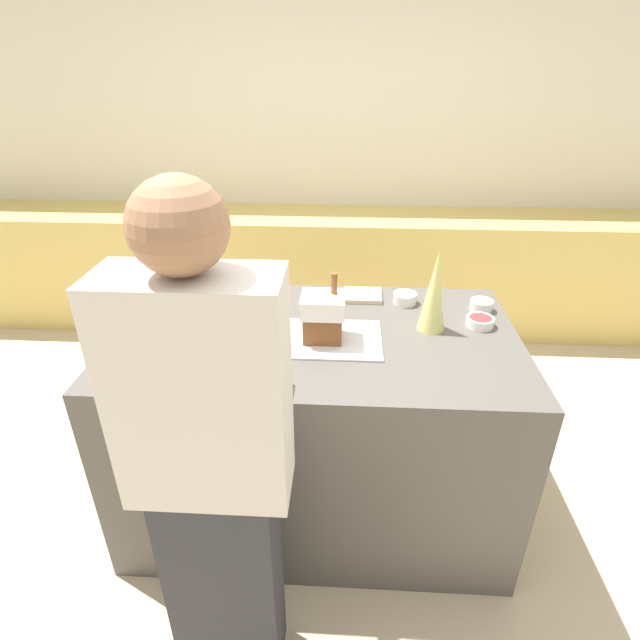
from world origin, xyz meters
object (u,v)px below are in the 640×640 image
(candy_bowl_near_tray_left, at_px, (480,321))
(cookbook, at_px, (363,295))
(candy_bowl_far_right, at_px, (188,312))
(candy_bowl_beside_tree, at_px, (405,298))
(gingerbread_house, at_px, (323,316))
(mug, at_px, (214,281))
(person, at_px, (212,470))
(decorative_tree, at_px, (435,291))
(candy_bowl_center_rear, at_px, (213,304))
(candy_bowl_behind_tray, at_px, (273,295))
(candy_bowl_far_left, at_px, (244,295))
(baking_tray, at_px, (323,339))
(candy_bowl_near_tray_right, at_px, (481,305))

(candy_bowl_near_tray_left, height_order, cookbook, candy_bowl_near_tray_left)
(candy_bowl_far_right, height_order, candy_bowl_beside_tree, same)
(candy_bowl_near_tray_left, bearing_deg, gingerbread_house, -166.96)
(candy_bowl_beside_tree, xyz_separation_m, cookbook, (-0.19, 0.05, -0.02))
(gingerbread_house, relative_size, mug, 2.90)
(candy_bowl_near_tray_left, distance_m, person, 1.26)
(decorative_tree, xyz_separation_m, cookbook, (-0.28, 0.29, -0.16))
(candy_bowl_center_rear, bearing_deg, person, -76.43)
(decorative_tree, relative_size, person, 0.20)
(decorative_tree, height_order, candy_bowl_behind_tray, decorative_tree)
(candy_bowl_far_right, bearing_deg, candy_bowl_beside_tree, 11.80)
(candy_bowl_near_tray_left, bearing_deg, candy_bowl_behind_tray, 168.06)
(candy_bowl_near_tray_left, relative_size, candy_bowl_beside_tree, 1.08)
(candy_bowl_far_left, bearing_deg, cookbook, 6.37)
(gingerbread_house, relative_size, decorative_tree, 0.79)
(gingerbread_house, bearing_deg, candy_bowl_behind_tray, 126.25)
(candy_bowl_near_tray_left, relative_size, candy_bowl_behind_tray, 1.00)
(baking_tray, xyz_separation_m, cookbook, (0.17, 0.41, 0.01))
(mug, height_order, person, person)
(candy_bowl_beside_tree, distance_m, mug, 0.91)
(candy_bowl_center_rear, bearing_deg, candy_bowl_behind_tray, 21.12)
(candy_bowl_center_rear, xyz_separation_m, candy_bowl_far_left, (0.12, 0.10, -0.00))
(gingerbread_house, relative_size, candy_bowl_near_tray_right, 2.71)
(candy_bowl_behind_tray, bearing_deg, baking_tray, -53.82)
(decorative_tree, bearing_deg, candy_bowl_center_rear, 172.44)
(candy_bowl_far_right, distance_m, candy_bowl_behind_tray, 0.39)
(candy_bowl_near_tray_right, relative_size, mug, 1.07)
(baking_tray, height_order, gingerbread_house, gingerbread_house)
(baking_tray, height_order, candy_bowl_far_right, candy_bowl_far_right)
(candy_bowl_behind_tray, xyz_separation_m, candy_bowl_far_left, (-0.14, 0.00, -0.00))
(candy_bowl_far_right, distance_m, cookbook, 0.80)
(baking_tray, bearing_deg, cookbook, 67.74)
(candy_bowl_near_tray_right, bearing_deg, candy_bowl_far_right, -173.71)
(candy_bowl_far_right, bearing_deg, gingerbread_house, -14.79)
(candy_bowl_near_tray_right, bearing_deg, candy_bowl_near_tray_left, -104.22)
(candy_bowl_far_left, bearing_deg, candy_bowl_near_tray_right, -2.51)
(baking_tray, relative_size, gingerbread_house, 1.74)
(candy_bowl_far_right, relative_size, mug, 1.11)
(baking_tray, bearing_deg, candy_bowl_beside_tree, 44.79)
(gingerbread_house, distance_m, person, 0.76)
(candy_bowl_beside_tree, xyz_separation_m, person, (-0.64, -1.05, -0.07))
(candy_bowl_beside_tree, distance_m, cookbook, 0.20)
(candy_bowl_far_left, xyz_separation_m, person, (0.11, -1.04, -0.07))
(cookbook, bearing_deg, mug, 176.25)
(candy_bowl_near_tray_left, bearing_deg, cookbook, 152.28)
(candy_bowl_near_tray_left, distance_m, candy_bowl_near_tray_right, 0.15)
(gingerbread_house, height_order, candy_bowl_behind_tray, gingerbread_house)
(candy_bowl_near_tray_right, xyz_separation_m, mug, (-1.24, 0.16, 0.02))
(person, bearing_deg, decorative_tree, 48.08)
(candy_bowl_near_tray_left, distance_m, mug, 1.24)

